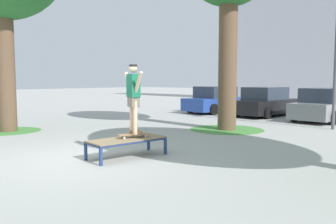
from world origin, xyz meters
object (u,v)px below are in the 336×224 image
(skate_box, at_px, (127,140))
(skateboard, at_px, (134,134))
(car_grey, at_px, (325,106))
(skater, at_px, (133,94))
(car_black, at_px, (266,103))
(car_blue, at_px, (217,100))

(skate_box, relative_size, skateboard, 2.42)
(skateboard, xyz_separation_m, car_grey, (1.07, 10.91, 0.15))
(skater, distance_m, car_black, 11.37)
(car_black, xyz_separation_m, car_grey, (3.02, -0.26, 0.00))
(car_grey, bearing_deg, car_black, 175.11)
(skater, relative_size, car_blue, 0.39)
(skater, bearing_deg, car_blue, 114.13)
(skateboard, height_order, car_black, car_black)
(car_grey, bearing_deg, skate_box, -95.65)
(skate_box, distance_m, car_blue, 12.35)
(car_black, bearing_deg, skater, -80.09)
(skateboard, xyz_separation_m, car_black, (-1.95, 11.17, 0.15))
(car_black, bearing_deg, car_blue, -178.80)
(skateboard, xyz_separation_m, car_blue, (-4.97, 11.11, 0.15))
(car_black, height_order, car_grey, same)
(car_blue, relative_size, car_grey, 1.01)
(skater, bearing_deg, car_grey, 84.40)
(skate_box, height_order, skater, skater)
(skater, height_order, car_grey, skater)
(skater, height_order, car_black, skater)
(skate_box, bearing_deg, skater, 81.97)
(car_blue, xyz_separation_m, car_black, (3.02, 0.06, 0.00))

